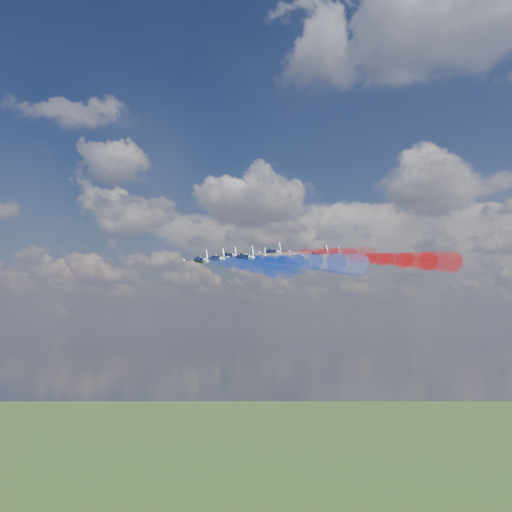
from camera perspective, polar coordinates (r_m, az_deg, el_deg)
The scene contains 16 objects.
jet_lead at distance 165.60m, azimuth -2.62°, elevation 0.05°, with size 9.50×11.87×3.17m, color black, non-canonical shape.
trail_lead at distance 141.77m, azimuth 1.07°, elevation -0.17°, with size 3.96×41.09×3.96m, color silver, non-canonical shape.
jet_inner_left at distance 151.34m, azimuth -3.82°, elevation -0.24°, with size 9.50×11.87×3.17m, color black, non-canonical shape.
trail_inner_left at distance 127.33m, azimuth 0.05°, elevation -0.54°, with size 3.96×41.09×3.96m, color #1738C8, non-canonical shape.
jet_inner_right at distance 159.32m, azimuth 1.66°, elevation 0.38°, with size 9.50×11.87×3.17m, color black, non-canonical shape.
trail_inner_right at distance 136.38m, azimuth 6.23°, elevation 0.20°, with size 3.96×41.09×3.96m, color red, non-canonical shape.
jet_outer_left at distance 138.57m, azimuth -5.46°, elevation -0.43°, with size 9.50×11.87×3.17m, color black, non-canonical shape.
trail_outer_left at distance 114.31m, azimuth -1.50°, elevation -0.80°, with size 3.96×41.09×3.96m, color #1738C8, non-canonical shape.
jet_center_third at distance 146.22m, azimuth 0.16°, elevation -0.15°, with size 9.50×11.87×3.17m, color black, non-canonical shape.
trail_center_third at distance 123.00m, azimuth 4.95°, elevation -0.43°, with size 3.96×41.09×3.96m, color silver, non-canonical shape.
jet_outer_right at distance 154.22m, azimuth 7.26°, elevation 0.00°, with size 9.50×11.87×3.17m, color black, non-canonical shape.
trail_outer_right at distance 132.67m, azimuth 12.93°, elevation -0.24°, with size 3.96×41.09×3.96m, color red, non-canonical shape.
jet_rear_left at distance 130.78m, azimuth -1.11°, elevation -0.14°, with size 9.50×11.87×3.17m, color black, non-canonical shape.
trail_rear_left at distance 107.35m, azimuth 4.09°, elevation -0.47°, with size 3.96×41.09×3.96m, color #1738C8, non-canonical shape.
jet_rear_right at distance 139.37m, azimuth 6.05°, elevation 0.00°, with size 9.50×11.87×3.17m, color black, non-canonical shape.
trail_rear_right at distance 117.58m, azimuth 12.22°, elevation -0.27°, with size 3.96×41.09×3.96m, color red, non-canonical shape.
Camera 1 is at (85.42, -122.21, 128.72)m, focal length 40.64 mm.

